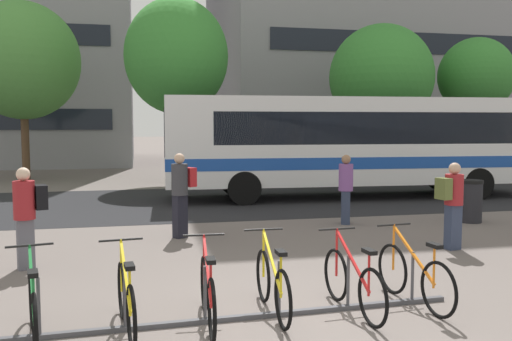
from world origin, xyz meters
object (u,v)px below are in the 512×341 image
at_px(street_tree_2, 22,61).
at_px(commuter_black_pack_5, 27,211).
at_px(parked_bicycle_green_0, 33,309).
at_px(commuter_maroon_pack_3, 346,184).
at_px(parked_bicycle_yellow_1, 126,300).
at_px(parked_bicycle_orange_5, 414,276).
at_px(trash_bin, 471,201).
at_px(street_tree_3, 476,76).
at_px(parked_bicycle_yellow_3, 272,284).
at_px(parked_bicycle_red_4, 353,283).
at_px(street_tree_1, 381,77).
at_px(street_tree_0, 176,57).
at_px(commuter_red_pack_1, 181,189).
at_px(city_bus, 351,143).
at_px(commuter_olive_pack_0, 452,200).
at_px(parked_bicycle_red_2, 208,293).

bearing_deg(street_tree_2, commuter_black_pack_5, -79.45).
height_order(parked_bicycle_green_0, commuter_maroon_pack_3, commuter_maroon_pack_3).
height_order(parked_bicycle_yellow_1, parked_bicycle_orange_5, same).
height_order(trash_bin, street_tree_3, street_tree_3).
xyz_separation_m(parked_bicycle_yellow_3, parked_bicycle_orange_5, (1.91, -0.05, 0.00)).
bearing_deg(parked_bicycle_green_0, street_tree_2, -1.21).
distance_m(trash_bin, street_tree_2, 18.66).
bearing_deg(trash_bin, street_tree_2, 133.73).
height_order(parked_bicycle_red_4, street_tree_1, street_tree_1).
bearing_deg(trash_bin, street_tree_0, 121.56).
distance_m(commuter_red_pack_1, street_tree_3, 17.92).
height_order(commuter_black_pack_5, street_tree_3, street_tree_3).
height_order(parked_bicycle_red_4, commuter_red_pack_1, commuter_red_pack_1).
distance_m(parked_bicycle_green_0, trash_bin, 10.58).
xyz_separation_m(trash_bin, street_tree_3, (7.02, 10.30, 3.99)).
bearing_deg(parked_bicycle_yellow_1, commuter_maroon_pack_3, -47.07).
distance_m(parked_bicycle_green_0, street_tree_3, 22.91).
relative_size(parked_bicycle_yellow_3, street_tree_0, 0.24).
bearing_deg(parked_bicycle_green_0, city_bus, -49.02).
relative_size(commuter_olive_pack_0, street_tree_2, 0.22).
bearing_deg(commuter_olive_pack_0, parked_bicycle_orange_5, -141.76).
height_order(city_bus, trash_bin, city_bus).
bearing_deg(parked_bicycle_orange_5, parked_bicycle_yellow_3, 82.35).
bearing_deg(parked_bicycle_green_0, parked_bicycle_orange_5, -98.39).
relative_size(parked_bicycle_orange_5, street_tree_2, 0.23).
height_order(commuter_black_pack_5, trash_bin, commuter_black_pack_5).
relative_size(city_bus, street_tree_3, 1.95).
bearing_deg(commuter_olive_pack_0, street_tree_2, 111.57).
bearing_deg(parked_bicycle_red_4, trash_bin, -48.44).
bearing_deg(commuter_black_pack_5, parked_bicycle_red_2, 111.48).
height_order(city_bus, street_tree_0, street_tree_0).
bearing_deg(parked_bicycle_red_2, parked_bicycle_green_0, 96.66).
xyz_separation_m(city_bus, parked_bicycle_yellow_1, (-6.92, -10.35, -1.39)).
distance_m(parked_bicycle_yellow_1, commuter_olive_pack_0, 6.66).
bearing_deg(street_tree_3, street_tree_2, 171.90).
bearing_deg(street_tree_2, parked_bicycle_green_0, -79.35).
xyz_separation_m(parked_bicycle_green_0, street_tree_3, (16.04, 15.83, 4.13)).
relative_size(city_bus, commuter_maroon_pack_3, 7.34).
bearing_deg(parked_bicycle_yellow_3, parked_bicycle_green_0, 97.00).
relative_size(parked_bicycle_yellow_3, trash_bin, 1.67).
height_order(parked_bicycle_orange_5, commuter_maroon_pack_3, commuter_maroon_pack_3).
bearing_deg(parked_bicycle_red_4, parked_bicycle_yellow_1, 87.79).
bearing_deg(commuter_olive_pack_0, commuter_black_pack_5, 165.92).
distance_m(parked_bicycle_green_0, parked_bicycle_yellow_1, 0.98).
xyz_separation_m(parked_bicycle_yellow_3, street_tree_0, (-0.03, 15.45, 4.64)).
relative_size(parked_bicycle_yellow_1, commuter_olive_pack_0, 1.04).
bearing_deg(street_tree_0, commuter_red_pack_1, -93.84).
distance_m(parked_bicycle_green_0, street_tree_2, 19.50).
distance_m(parked_bicycle_green_0, parked_bicycle_yellow_3, 2.77).
distance_m(parked_bicycle_red_2, commuter_maroon_pack_3, 7.13).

